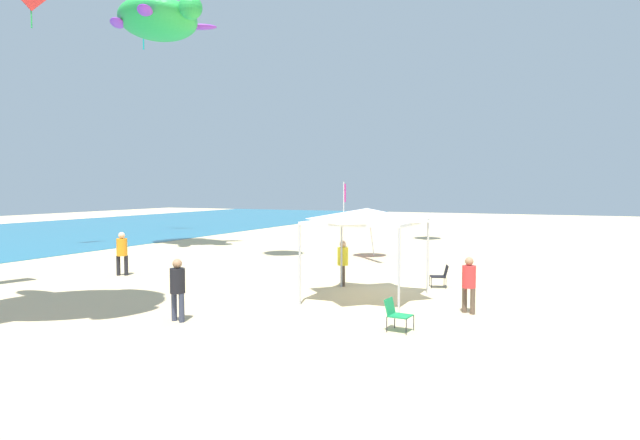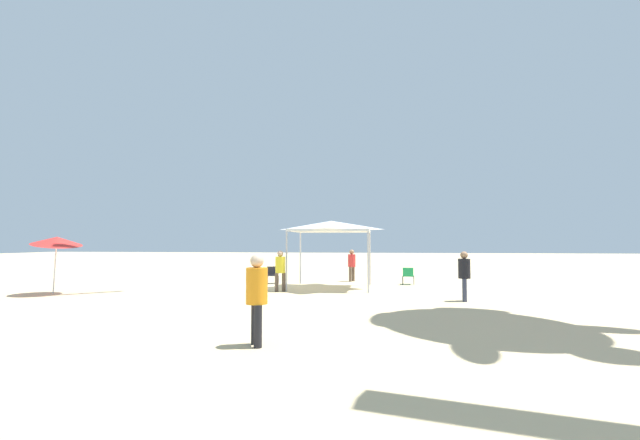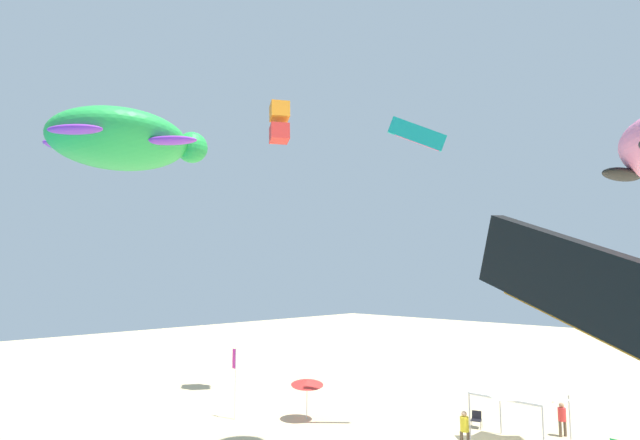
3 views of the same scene
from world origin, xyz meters
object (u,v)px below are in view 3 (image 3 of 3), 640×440
kite_parafoil_black (594,291)px  kite_turtle_green (123,141)px  canopy_tent (518,389)px  person_watching_sky (464,426)px  kite_box_orange (279,122)px  banner_flag (235,376)px  beach_umbrella (307,382)px  person_near_umbrella (562,417)px  kite_parafoil_teal (417,134)px  folding_chair_left_of_tent (476,418)px

kite_parafoil_black → kite_turtle_green: 16.67m
canopy_tent → kite_turtle_green: (8.43, 15.56, 10.44)m
canopy_tent → person_watching_sky: size_ratio=2.05×
kite_box_orange → kite_parafoil_black: size_ratio=0.54×
banner_flag → kite_box_orange: kite_box_orange is taller
banner_flag → kite_parafoil_black: 22.55m
canopy_tent → kite_parafoil_black: 15.98m
beach_umbrella → person_watching_sky: (-8.48, -2.00, -1.09)m
person_near_umbrella → banner_flag: bearing=153.1°
canopy_tent → person_watching_sky: 3.07m
person_watching_sky → kite_box_orange: 22.35m
beach_umbrella → kite_parafoil_black: kite_parafoil_black is taller
kite_parafoil_teal → kite_parafoil_black: bearing=-91.9°
beach_umbrella → kite_parafoil_teal: 14.91m
folding_chair_left_of_tent → canopy_tent: bearing=-49.0°
beach_umbrella → person_watching_sky: beach_umbrella is taller
kite_parafoil_black → kite_turtle_green: bearing=-153.2°
kite_box_orange → kite_parafoil_black: kite_box_orange is taller
beach_umbrella → person_near_umbrella: (-11.15, -7.02, -1.12)m
banner_flag → kite_parafoil_teal: size_ratio=1.64×
canopy_tent → kite_parafoil_black: kite_parafoil_black is taller
banner_flag → person_near_umbrella: 17.31m
person_watching_sky → kite_parafoil_teal: kite_parafoil_teal is taller
banner_flag → kite_turtle_green: (-5.13, 9.27, 10.77)m
folding_chair_left_of_tent → banner_flag: size_ratio=0.21×
folding_chair_left_of_tent → kite_turtle_green: size_ratio=0.13×
banner_flag → kite_box_orange: bearing=-67.9°
kite_parafoil_teal → kite_parafoil_black: size_ratio=0.46×
beach_umbrella → kite_box_orange: kite_box_orange is taller
banner_flag → person_watching_sky: 12.60m
kite_parafoil_black → kite_parafoil_teal: bearing=152.9°
kite_parafoil_teal → kite_turtle_green: bearing=-153.5°
canopy_tent → person_near_umbrella: size_ratio=2.10×
person_near_umbrella → beach_umbrella: bearing=151.2°
canopy_tent → kite_turtle_green: 20.54m
person_near_umbrella → folding_chair_left_of_tent: bearing=142.1°
person_near_umbrella → canopy_tent: bearing=-163.1°
kite_turtle_green → folding_chair_left_of_tent: bearing=-4.7°
canopy_tent → kite_box_orange: size_ratio=1.21×
canopy_tent → kite_box_orange: (15.53, 1.44, 16.02)m
folding_chair_left_of_tent → person_watching_sky: bearing=-90.6°
person_near_umbrella → kite_parafoil_teal: 16.09m
person_watching_sky → kite_parafoil_teal: size_ratio=0.70×
kite_parafoil_black → kite_box_orange: bearing=171.2°
person_watching_sky → person_near_umbrella: bearing=-145.7°
canopy_tent → folding_chair_left_of_tent: bearing=-29.8°
beach_umbrella → banner_flag: banner_flag is taller
canopy_tent → beach_umbrella: 11.06m
kite_box_orange → person_watching_sky: bearing=121.8°
beach_umbrella → banner_flag: 4.12m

